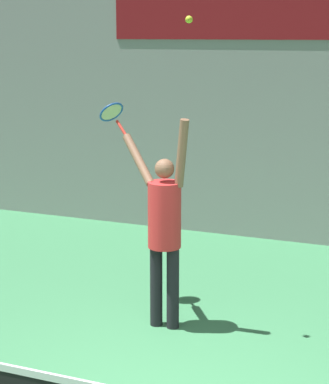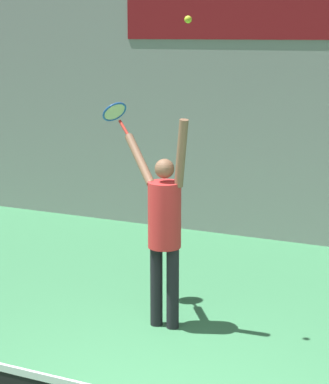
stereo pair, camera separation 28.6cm
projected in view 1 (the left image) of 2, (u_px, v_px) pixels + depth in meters
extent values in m
cube|color=gray|center=(303.00, 70.00, 9.74)|extent=(18.00, 0.10, 5.00)
cube|color=maroon|center=(305.00, 3.00, 9.48)|extent=(5.72, 0.02, 1.00)
cube|color=white|center=(83.00, 384.00, 4.23)|extent=(7.81, 0.02, 0.05)
cylinder|color=black|center=(156.00, 286.00, 7.26)|extent=(0.13, 0.13, 0.87)
cylinder|color=black|center=(173.00, 288.00, 7.19)|extent=(0.13, 0.13, 0.87)
cylinder|color=red|center=(164.00, 215.00, 7.05)|extent=(0.34, 0.34, 0.68)
sphere|color=brown|center=(164.00, 169.00, 6.94)|extent=(0.20, 0.20, 0.20)
cylinder|color=brown|center=(182.00, 153.00, 6.80)|extent=(0.21, 0.19, 0.69)
cylinder|color=brown|center=(138.00, 159.00, 7.23)|extent=(0.52, 0.45, 0.48)
cylinder|color=red|center=(122.00, 129.00, 7.46)|extent=(0.19, 0.12, 0.17)
torus|color=#1E51A5|center=(111.00, 112.00, 7.57)|extent=(0.32, 0.35, 0.23)
cylinder|color=beige|center=(111.00, 112.00, 7.57)|extent=(0.26, 0.29, 0.19)
sphere|color=#CCDB2D|center=(189.00, 19.00, 6.41)|extent=(0.07, 0.07, 0.07)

